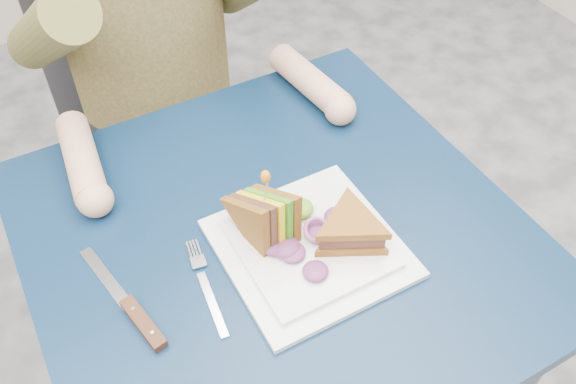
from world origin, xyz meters
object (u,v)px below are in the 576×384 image
table (277,262)px  sandwich_flat (350,229)px  sandwich_upright (267,220)px  chair (149,96)px  plate (310,247)px  fork (207,289)px  knife (136,314)px

table → sandwich_flat: bearing=-44.2°
table → sandwich_upright: bearing=-153.1°
chair → plate: (0.03, -0.72, 0.20)m
plate → sandwich_upright: bearing=137.1°
table → plate: 0.11m
sandwich_flat → chair: bearing=96.3°
fork → sandwich_upright: bearing=16.6°
table → fork: fork is taller
chair → sandwich_flat: 0.79m
knife → plate: bearing=-3.5°
sandwich_upright → fork: 0.13m
plate → fork: size_ratio=1.45×
plate → sandwich_flat: bearing=-24.4°
sandwich_flat → knife: bearing=172.7°
sandwich_upright → sandwich_flat: bearing=-34.1°
table → plate: plate is taller
sandwich_flat → knife: (-0.33, 0.04, -0.04)m
fork → knife: 0.11m
table → knife: 0.26m
chair → fork: (-0.14, -0.71, 0.19)m
sandwich_flat → fork: size_ratio=0.96×
plate → sandwich_flat: (0.05, -0.03, 0.04)m
sandwich_upright → fork: sandwich_upright is taller
chair → knife: bearing=-109.1°
plate → knife: size_ratio=1.18×
plate → knife: bearing=176.5°
sandwich_upright → knife: (-0.22, -0.03, -0.05)m
plate → sandwich_upright: (-0.05, 0.04, 0.05)m
plate → fork: 0.17m
table → knife: size_ratio=3.41×
plate → sandwich_upright: 0.08m
chair → sandwich_flat: bearing=-83.7°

